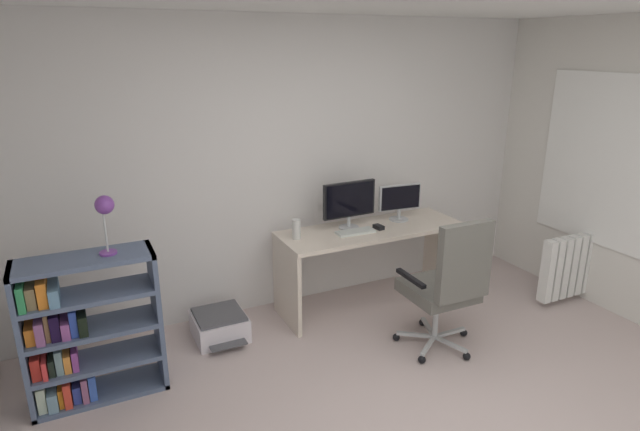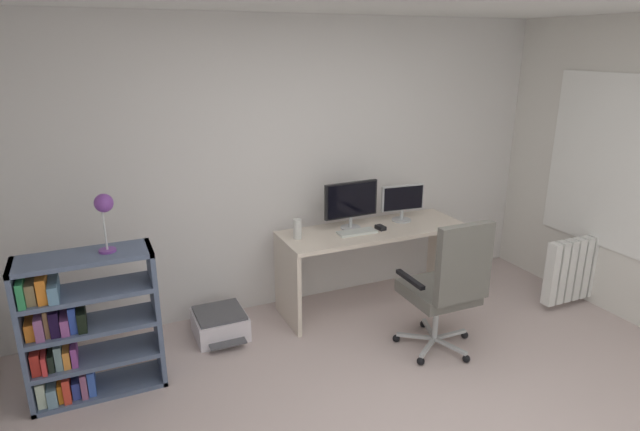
# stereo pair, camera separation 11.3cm
# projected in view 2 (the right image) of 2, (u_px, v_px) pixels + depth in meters

# --- Properties ---
(wall_back) EXTENTS (5.00, 0.10, 2.54)m
(wall_back) POSITION_uv_depth(u_px,v_px,m) (290.00, 166.00, 4.66)
(wall_back) COLOR silver
(wall_back) RESTS_ON ground
(window_pane) EXTENTS (0.01, 1.10, 1.42)m
(window_pane) POSITION_uv_depth(u_px,v_px,m) (608.00, 162.00, 4.57)
(window_pane) COLOR white
(window_frame) EXTENTS (0.02, 1.18, 1.50)m
(window_frame) POSITION_uv_depth(u_px,v_px,m) (608.00, 162.00, 4.56)
(window_frame) COLOR white
(desk) EXTENTS (1.68, 0.58, 0.74)m
(desk) POSITION_uv_depth(u_px,v_px,m) (373.00, 248.00, 4.73)
(desk) COLOR beige
(desk) RESTS_ON ground
(monitor_main) EXTENTS (0.50, 0.18, 0.42)m
(monitor_main) POSITION_uv_depth(u_px,v_px,m) (351.00, 202.00, 4.60)
(monitor_main) COLOR #B2B5B7
(monitor_main) RESTS_ON desk
(monitor_secondary) EXTENTS (0.42, 0.18, 0.34)m
(monitor_secondary) POSITION_uv_depth(u_px,v_px,m) (403.00, 200.00, 4.82)
(monitor_secondary) COLOR #B2B5B7
(monitor_secondary) RESTS_ON desk
(keyboard) EXTENTS (0.34, 0.14, 0.02)m
(keyboard) POSITION_uv_depth(u_px,v_px,m) (357.00, 232.00, 4.55)
(keyboard) COLOR silver
(keyboard) RESTS_ON desk
(computer_mouse) EXTENTS (0.07, 0.11, 0.03)m
(computer_mouse) POSITION_uv_depth(u_px,v_px,m) (381.00, 228.00, 4.64)
(computer_mouse) COLOR black
(computer_mouse) RESTS_ON desk
(desktop_speaker) EXTENTS (0.07, 0.07, 0.17)m
(desktop_speaker) POSITION_uv_depth(u_px,v_px,m) (297.00, 229.00, 4.41)
(desktop_speaker) COLOR silver
(desktop_speaker) RESTS_ON desk
(office_chair) EXTENTS (0.61, 0.63, 1.11)m
(office_chair) POSITION_uv_depth(u_px,v_px,m) (448.00, 284.00, 3.94)
(office_chair) COLOR #B7BABC
(office_chair) RESTS_ON ground
(bookshelf) EXTENTS (0.86, 0.33, 1.01)m
(bookshelf) POSITION_uv_depth(u_px,v_px,m) (78.00, 331.00, 3.51)
(bookshelf) COLOR slate
(bookshelf) RESTS_ON ground
(desk_lamp) EXTENTS (0.13, 0.12, 0.39)m
(desk_lamp) POSITION_uv_depth(u_px,v_px,m) (104.00, 209.00, 3.35)
(desk_lamp) COLOR #763C97
(desk_lamp) RESTS_ON bookshelf
(printer) EXTENTS (0.41, 0.50, 0.22)m
(printer) POSITION_uv_depth(u_px,v_px,m) (220.00, 324.00, 4.34)
(printer) COLOR silver
(printer) RESTS_ON ground
(radiator) EXTENTS (0.86, 0.10, 0.59)m
(radiator) POSITION_uv_depth(u_px,v_px,m) (583.00, 267.00, 4.83)
(radiator) COLOR white
(radiator) RESTS_ON ground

